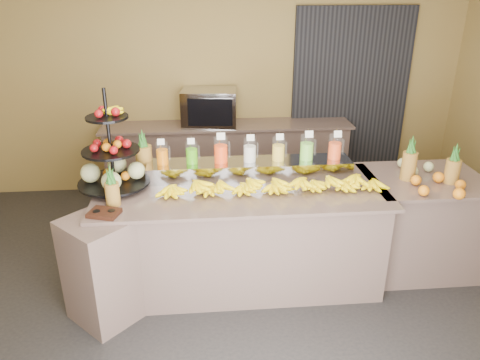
{
  "coord_description": "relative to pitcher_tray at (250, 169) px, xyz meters",
  "views": [
    {
      "loc": [
        -0.34,
        -3.35,
        2.62
      ],
      "look_at": [
        -0.01,
        0.3,
        1.02
      ],
      "focal_mm": 35.0,
      "sensor_mm": 36.0,
      "label": 1
    }
  ],
  "objects": [
    {
      "name": "back_ledge",
      "position": [
        -0.1,
        1.67,
        -0.54
      ],
      "size": [
        3.1,
        0.55,
        0.93
      ],
      "color": "gray",
      "rests_on": "ground"
    },
    {
      "name": "juice_pitcher_lime",
      "position": [
        0.52,
        -0.0,
        0.18
      ],
      "size": [
        0.12,
        0.13,
        0.3
      ],
      "color": "silver",
      "rests_on": "pitcher_tray"
    },
    {
      "name": "right_counter",
      "position": [
        1.6,
        -0.18,
        -0.54
      ],
      "size": [
        1.08,
        0.88,
        0.93
      ],
      "color": "gray",
      "rests_on": "ground"
    },
    {
      "name": "oven_warmer",
      "position": [
        -0.31,
        1.67,
        0.14
      ],
      "size": [
        0.7,
        0.53,
        0.44
      ],
      "primitive_type": "cube",
      "rotation": [
        0.0,
        0.0,
        -0.1
      ],
      "color": "gray",
      "rests_on": "back_ledge"
    },
    {
      "name": "juice_pitcher_orange_c",
      "position": [
        0.78,
        -0.0,
        0.17
      ],
      "size": [
        0.12,
        0.13,
        0.29
      ],
      "color": "silver",
      "rests_on": "pitcher_tray"
    },
    {
      "name": "juice_pitcher_lemon",
      "position": [
        0.26,
        -0.0,
        0.17
      ],
      "size": [
        0.12,
        0.12,
        0.28
      ],
      "color": "silver",
      "rests_on": "pitcher_tray"
    },
    {
      "name": "condiment_caddy",
      "position": [
        -1.2,
        -0.66,
        -0.06
      ],
      "size": [
        0.27,
        0.23,
        0.03
      ],
      "primitive_type": "cube",
      "rotation": [
        0.0,
        0.0,
        -0.31
      ],
      "color": "black",
      "rests_on": "buffet_counter"
    },
    {
      "name": "room_envelope",
      "position": [
        0.09,
        0.21,
        0.87
      ],
      "size": [
        6.04,
        5.02,
        2.82
      ],
      "color": "olive",
      "rests_on": "ground"
    },
    {
      "name": "pineapple_left_a",
      "position": [
        -1.15,
        -0.49,
        0.05
      ],
      "size": [
        0.11,
        0.11,
        0.35
      ],
      "rotation": [
        0.0,
        0.0,
        0.23
      ],
      "color": "brown",
      "rests_on": "buffet_counter"
    },
    {
      "name": "fruit_stand",
      "position": [
        -1.15,
        -0.14,
        0.15
      ],
      "size": [
        0.72,
        0.72,
        0.87
      ],
      "rotation": [
        0.0,
        0.0,
        0.17
      ],
      "color": "black",
      "rests_on": "buffet_counter"
    },
    {
      "name": "juice_pitcher_milk",
      "position": [
        -0.0,
        -0.0,
        0.17
      ],
      "size": [
        0.12,
        0.12,
        0.28
      ],
      "color": "silver",
      "rests_on": "pitcher_tray"
    },
    {
      "name": "pitcher_tray",
      "position": [
        0.0,
        0.0,
        0.0
      ],
      "size": [
        1.85,
        0.3,
        0.15
      ],
      "primitive_type": "cube",
      "color": "gray",
      "rests_on": "buffet_counter"
    },
    {
      "name": "banana_heap",
      "position": [
        0.19,
        -0.32,
        0.0
      ],
      "size": [
        2.0,
        0.18,
        0.17
      ],
      "color": "yellow",
      "rests_on": "buffet_counter"
    },
    {
      "name": "ground",
      "position": [
        -0.1,
        -0.58,
        -1.01
      ],
      "size": [
        6.0,
        6.0,
        0.0
      ],
      "primitive_type": "plane",
      "color": "black",
      "rests_on": "ground"
    },
    {
      "name": "juice_pitcher_orange_b",
      "position": [
        -0.26,
        -0.0,
        0.18
      ],
      "size": [
        0.13,
        0.13,
        0.3
      ],
      "color": "silver",
      "rests_on": "pitcher_tray"
    },
    {
      "name": "buffet_counter",
      "position": [
        -0.22,
        -0.32,
        -0.54
      ],
      "size": [
        2.75,
        1.25,
        0.93
      ],
      "color": "gray",
      "rests_on": "ground"
    },
    {
      "name": "right_fruit_pile",
      "position": [
        1.57,
        -0.35,
        0.01
      ],
      "size": [
        0.49,
        0.47,
        0.26
      ],
      "color": "brown",
      "rests_on": "right_counter"
    },
    {
      "name": "juice_pitcher_green",
      "position": [
        -0.52,
        -0.0,
        0.16
      ],
      "size": [
        0.11,
        0.11,
        0.26
      ],
      "color": "silver",
      "rests_on": "pitcher_tray"
    },
    {
      "name": "pineapple_left_b",
      "position": [
        -0.96,
        0.12,
        0.09
      ],
      "size": [
        0.15,
        0.15,
        0.44
      ],
      "rotation": [
        0.0,
        0.0,
        -0.36
      ],
      "color": "brown",
      "rests_on": "buffet_counter"
    },
    {
      "name": "juice_pitcher_orange_a",
      "position": [
        -0.78,
        -0.0,
        0.16
      ],
      "size": [
        0.11,
        0.11,
        0.26
      ],
      "color": "silver",
      "rests_on": "pitcher_tray"
    }
  ]
}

